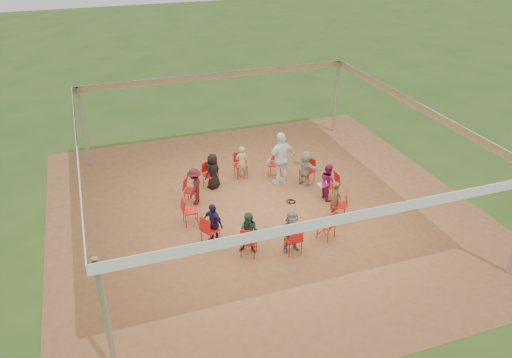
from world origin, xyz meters
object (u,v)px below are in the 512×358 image
object	(u,v)px
cable_coil	(291,202)
chair_7	(210,230)
person_seated_6	(250,233)
person_seated_5	(213,223)
chair_4	(211,175)
laptop	(323,183)
chair_0	(331,186)
person_seated_4	(195,186)
person_seated_3	(213,171)
person_seated_7	(292,231)
chair_9	(293,239)
chair_6	(190,211)
chair_1	(307,171)
person_seated_8	(336,200)
chair_10	(326,225)
chair_3	(241,166)
person_seated_2	(242,163)
standing_person	(281,159)
chair_5	(192,191)
chair_8	(249,241)
chair_2	(275,164)
person_seated_0	(328,181)
person_seated_1	(305,168)
chair_11	(339,205)

from	to	relation	value
cable_coil	chair_7	bearing A→B (deg)	-156.46
person_seated_6	person_seated_5	bearing A→B (deg)	165.00
chair_4	laptop	xyz separation A→B (m)	(3.23, -2.02, 0.14)
chair_0	person_seated_4	xyz separation A→B (m)	(-4.26, 1.10, 0.18)
person_seated_3	person_seated_7	size ratio (longest dim) A/B	1.00
chair_4	chair_9	size ratio (longest dim) A/B	1.00
laptop	chair_6	bearing A→B (deg)	90.00
chair_1	person_seated_8	bearing A→B (deg)	147.39
chair_10	person_seated_7	world-z (taller)	person_seated_7
cable_coil	chair_6	bearing A→B (deg)	-177.35
chair_3	person_seated_2	bearing A→B (deg)	90.00
person_seated_3	standing_person	distance (m)	2.34
chair_5	chair_8	distance (m)	3.31
standing_person	person_seated_6	bearing A→B (deg)	43.80
person_seated_7	chair_10	bearing A→B (deg)	9.39
chair_2	chair_10	world-z (taller)	same
cable_coil	chair_10	bearing A→B (deg)	-85.89
person_seated_8	chair_9	bearing A→B (deg)	152.61
person_seated_0	chair_2	bearing A→B (deg)	27.39
laptop	person_seated_4	bearing A→B (deg)	74.42
chair_4	person_seated_2	distance (m)	1.20
chair_9	person_seated_8	distance (m)	2.29
chair_6	chair_5	bearing A→B (deg)	165.00
chair_9	chair_10	world-z (taller)	same
person_seated_1	standing_person	size ratio (longest dim) A/B	0.65
person_seated_5	chair_5	bearing A→B (deg)	152.61
person_seated_8	person_seated_1	bearing A→B (deg)	30.00
chair_4	person_seated_4	distance (m)	1.20
chair_8	person_seated_3	xyz separation A→B (m)	(0.06, 3.95, 0.18)
chair_1	chair_2	world-z (taller)	same
chair_1	standing_person	distance (m)	1.04
chair_10	person_seated_6	size ratio (longest dim) A/B	0.73
chair_3	person_seated_2	distance (m)	0.21
chair_0	chair_4	world-z (taller)	same
chair_5	person_seated_8	bearing A→B (deg)	90.00
chair_9	person_seated_0	size ratio (longest dim) A/B	0.73
chair_1	chair_3	size ratio (longest dim) A/B	1.00
person_seated_0	chair_9	bearing A→B (deg)	136.51
chair_11	person_seated_3	distance (m)	4.41
chair_0	person_seated_3	size ratio (longest dim) A/B	0.73
chair_5	chair_8	xyz separation A→B (m)	(0.86, -3.19, 0.00)
chair_0	person_seated_5	bearing A→B (deg)	104.60
chair_7	chair_11	world-z (taller)	same
chair_2	laptop	size ratio (longest dim) A/B	2.83
person_seated_3	standing_person	size ratio (longest dim) A/B	0.65
chair_0	chair_1	distance (m)	1.21
chair_4	chair_10	size ratio (longest dim) A/B	1.00
person_seated_2	person_seated_5	world-z (taller)	same
laptop	cable_coil	bearing A→B (deg)	81.73
chair_2	standing_person	size ratio (longest dim) A/B	0.47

